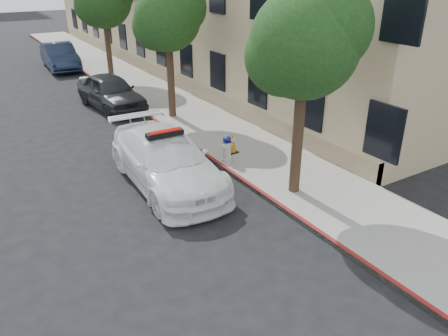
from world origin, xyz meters
TOP-DOWN VIEW (x-y plane):
  - ground at (0.00, 0.00)m, footprint 120.00×120.00m
  - sidewalk at (3.60, 10.00)m, footprint 3.20×50.00m
  - curb_strip at (2.06, 10.00)m, footprint 0.12×50.00m
  - tree_near at (2.93, -2.01)m, footprint 2.92×2.82m
  - tree_mid at (2.93, 5.99)m, footprint 2.77×2.64m
  - police_car at (0.10, 0.52)m, footprint 2.40×5.47m
  - parked_car_mid at (1.20, 8.88)m, footprint 2.24×4.71m
  - parked_car_far at (1.20, 18.72)m, footprint 1.90×4.92m
  - fire_hydrant at (2.35, 0.74)m, footprint 0.37×0.34m
  - traffic_cone at (2.91, 1.28)m, footprint 0.37×0.37m

SIDE VIEW (x-z plane):
  - ground at x=0.00m, z-range 0.00..0.00m
  - sidewalk at x=3.60m, z-range 0.00..0.15m
  - curb_strip at x=2.06m, z-range 0.00..0.15m
  - traffic_cone at x=2.91m, z-range 0.15..0.81m
  - fire_hydrant at x=2.35m, z-range 0.14..1.02m
  - parked_car_mid at x=1.20m, z-range 0.00..1.55m
  - police_car at x=0.10m, z-range -0.07..1.64m
  - parked_car_far at x=1.20m, z-range 0.00..1.60m
  - tree_mid at x=2.93m, z-range 1.45..6.88m
  - tree_near at x=2.93m, z-range 1.46..7.08m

